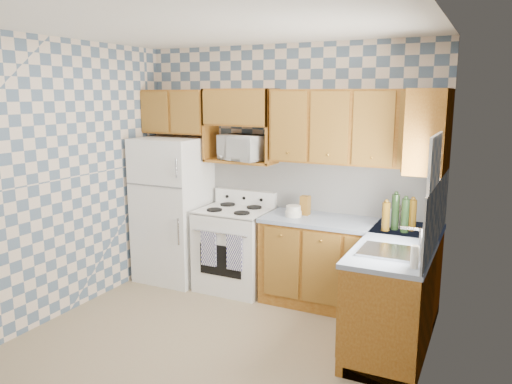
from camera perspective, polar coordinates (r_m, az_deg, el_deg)
floor at (r=4.59m, az=-4.86°, el=-17.12°), size 3.40×3.40×0.00m
back_wall at (r=5.54m, az=3.37°, el=2.58°), size 3.40×0.02×2.70m
right_wall at (r=3.58m, az=18.87°, el=-2.74°), size 0.02×3.20×2.70m
backsplash_back at (r=5.42m, az=7.22°, el=0.71°), size 2.60×0.02×0.56m
backsplash_right at (r=4.39m, az=19.95°, el=-2.33°), size 0.02×1.60×0.56m
refrigerator at (r=5.95m, az=-9.44°, el=-1.97°), size 0.75×0.70×1.68m
stove_body at (r=5.66m, az=-2.44°, el=-6.60°), size 0.76×0.65×0.90m
cooktop at (r=5.54m, az=-2.48°, el=-2.11°), size 0.76×0.65×0.02m
backguard at (r=5.75m, az=-1.18°, el=-0.62°), size 0.76×0.08×0.17m
dish_towel_left at (r=5.41m, az=-5.43°, el=-6.47°), size 0.18×0.02×0.38m
dish_towel_right at (r=5.26m, az=-2.47°, el=-6.95°), size 0.18×0.02×0.38m
base_cabinets_back at (r=5.23m, az=10.44°, el=-8.41°), size 1.75×0.60×0.88m
base_cabinets_right at (r=4.66m, az=15.71°, el=-11.14°), size 0.60×1.60×0.88m
countertop_back at (r=5.09m, az=10.61°, el=-3.54°), size 1.77×0.63×0.04m
countertop_right at (r=4.51m, az=15.95°, el=-5.71°), size 0.63×1.60×0.04m
upper_cabinets_back at (r=5.07m, az=11.42°, el=7.28°), size 1.75×0.33×0.74m
upper_cabinets_fridge at (r=5.96m, az=-8.87°, el=9.06°), size 0.82×0.33×0.50m
upper_cabinets_right at (r=4.76m, az=19.20°, el=6.64°), size 0.33×0.70×0.74m
microwave_shelf at (r=5.58m, az=-1.74°, el=3.54°), size 0.80×0.33×0.03m
microwave at (r=5.53m, az=-1.49°, el=5.09°), size 0.57×0.46×0.28m
sink at (r=4.17m, az=15.18°, el=-6.68°), size 0.48×0.40×0.03m
window at (r=4.00m, az=19.57°, el=0.09°), size 0.02×0.66×0.86m
bottle_0 at (r=4.85m, az=15.63°, el=-2.21°), size 0.07×0.07×0.34m
bottle_1 at (r=4.78m, az=16.67°, el=-2.60°), size 0.07×0.07×0.31m
bottle_2 at (r=4.87m, az=17.44°, el=-2.53°), size 0.07×0.07×0.29m
bottle_3 at (r=4.79m, az=14.61°, el=-2.73°), size 0.07×0.07×0.27m
knife_block at (r=5.28m, az=5.64°, el=-1.52°), size 0.09×0.09×0.20m
electric_kettle at (r=4.95m, az=15.84°, el=-2.90°), size 0.14×0.14×0.17m
food_containers at (r=5.20m, az=4.30°, el=-2.19°), size 0.17×0.17×0.11m
soap_bottle at (r=3.84m, az=17.67°, el=-7.09°), size 0.06×0.06×0.17m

